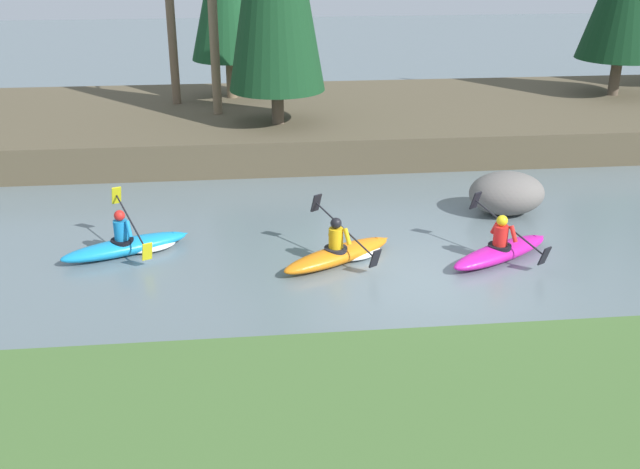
{
  "coord_description": "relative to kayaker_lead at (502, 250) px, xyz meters",
  "views": [
    {
      "loc": [
        -3.46,
        -12.9,
        6.5
      ],
      "look_at": [
        -1.94,
        1.28,
        0.55
      ],
      "focal_mm": 42.0,
      "sensor_mm": 36.0,
      "label": 1
    }
  ],
  "objects": [
    {
      "name": "bare_tree_mid_upstream",
      "position": [
        -5.98,
        9.59,
        3.61
      ],
      "size": [
        3.33,
        3.29,
        6.02
      ],
      "color": "#7A664C",
      "rests_on": "riverbank_far"
    },
    {
      "name": "riverbank_far",
      "position": [
        -1.81,
        10.12,
        0.27
      ],
      "size": [
        44.0,
        8.39,
        0.99
      ],
      "color": "brown",
      "rests_on": "ground"
    },
    {
      "name": "ground_plane",
      "position": [
        -1.81,
        -0.85,
        -0.22
      ],
      "size": [
        90.0,
        90.0,
        0.0
      ],
      "primitive_type": "plane",
      "color": "slate"
    },
    {
      "name": "kayaker_lead",
      "position": [
        0.0,
        0.0,
        0.0
      ],
      "size": [
        2.63,
        1.97,
        1.2
      ],
      "rotation": [
        0.0,
        0.0,
        0.53
      ],
      "color": "#C61999",
      "rests_on": "ground"
    },
    {
      "name": "kayaker_middle",
      "position": [
        -3.32,
        0.27,
        -0.02
      ],
      "size": [
        2.61,
        1.99,
        1.2
      ],
      "rotation": [
        0.0,
        0.0,
        0.56
      ],
      "color": "orange",
      "rests_on": "ground"
    },
    {
      "name": "bare_tree_upstream",
      "position": [
        -7.35,
        11.15,
        3.24
      ],
      "size": [
        2.92,
        2.89,
        5.25
      ],
      "color": "brown",
      "rests_on": "riverbank_far"
    },
    {
      "name": "kayaker_trailing",
      "position": [
        -7.73,
        1.16,
        -0.02
      ],
      "size": [
        2.71,
        1.96,
        1.2
      ],
      "rotation": [
        0.0,
        0.0,
        0.43
      ],
      "color": "#1993D6",
      "rests_on": "ground"
    },
    {
      "name": "boulder_midstream",
      "position": [
        0.98,
        2.61,
        0.29
      ],
      "size": [
        1.82,
        1.42,
        1.03
      ],
      "color": "slate",
      "rests_on": "ground"
    }
  ]
}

